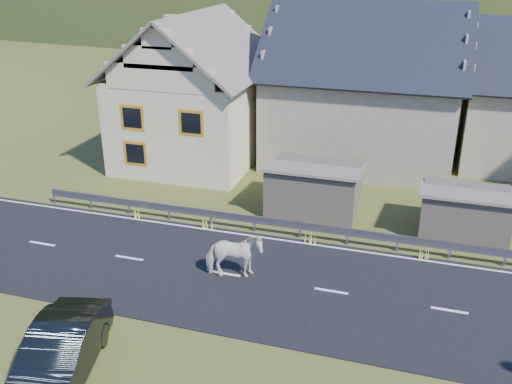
% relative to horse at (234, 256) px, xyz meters
% --- Properties ---
extents(ground, '(160.00, 160.00, 0.00)m').
position_rel_horse_xyz_m(ground, '(3.59, 0.11, -0.93)').
color(ground, '#43501E').
rests_on(ground, ground).
extents(road, '(60.00, 7.00, 0.04)m').
position_rel_horse_xyz_m(road, '(3.59, 0.11, -0.91)').
color(road, black).
rests_on(road, ground).
extents(lane_markings, '(60.00, 6.60, 0.01)m').
position_rel_horse_xyz_m(lane_markings, '(3.59, 0.11, -0.88)').
color(lane_markings, silver).
rests_on(lane_markings, road).
extents(guardrail, '(28.10, 0.09, 0.75)m').
position_rel_horse_xyz_m(guardrail, '(3.59, 3.79, -0.37)').
color(guardrail, '#93969B').
rests_on(guardrail, ground).
extents(shed_left, '(4.30, 3.30, 2.40)m').
position_rel_horse_xyz_m(shed_left, '(1.59, 6.61, 0.17)').
color(shed_left, '#66594C').
rests_on(shed_left, ground).
extents(shed_right, '(3.80, 2.90, 2.20)m').
position_rel_horse_xyz_m(shed_right, '(8.09, 6.11, 0.07)').
color(shed_right, '#66594C').
rests_on(shed_right, ground).
extents(house_cream, '(7.80, 9.80, 8.30)m').
position_rel_horse_xyz_m(house_cream, '(-6.41, 12.10, 3.43)').
color(house_cream, beige).
rests_on(house_cream, ground).
extents(house_stone_a, '(10.80, 9.80, 8.90)m').
position_rel_horse_xyz_m(house_stone_a, '(2.59, 15.11, 3.70)').
color(house_stone_a, '#A29981').
rests_on(house_stone_a, ground).
extents(mountain, '(440.00, 280.00, 260.00)m').
position_rel_horse_xyz_m(mountain, '(8.59, 180.11, -20.93)').
color(mountain, '#1C3212').
rests_on(mountain, ground).
extents(horse, '(1.53, 2.29, 1.78)m').
position_rel_horse_xyz_m(horse, '(0.00, 0.00, 0.00)').
color(horse, silver).
rests_on(horse, road).
extents(car, '(2.82, 5.06, 1.58)m').
position_rel_horse_xyz_m(car, '(-2.91, -6.46, -0.14)').
color(car, black).
rests_on(car, ground).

